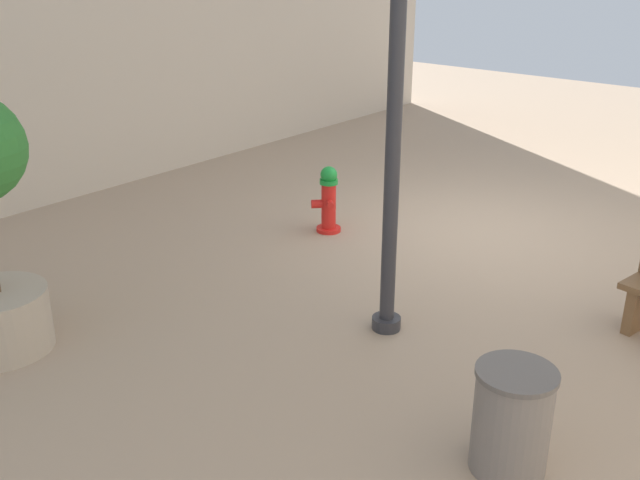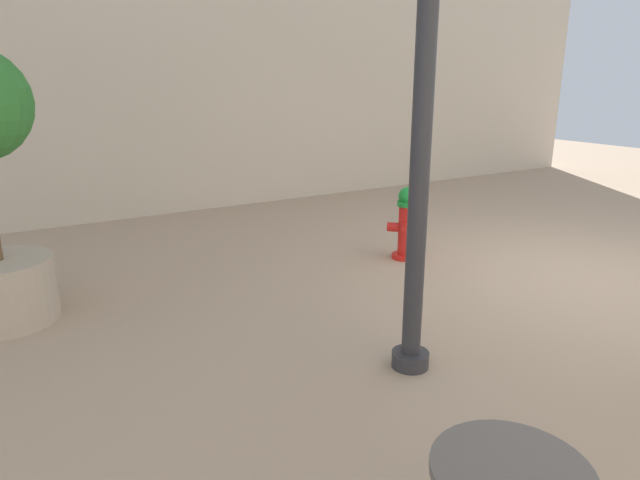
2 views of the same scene
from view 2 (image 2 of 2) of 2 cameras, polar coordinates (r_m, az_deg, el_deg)
name	(u,v)px [view 2 (image 2 of 2)]	position (r m, az deg, el deg)	size (l,w,h in m)	color
ground_plane	(582,276)	(6.79, 25.17, -3.32)	(23.40, 23.40, 0.00)	tan
fire_hydrant	(406,223)	(6.70, 8.75, 1.72)	(0.37, 0.37, 0.87)	red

